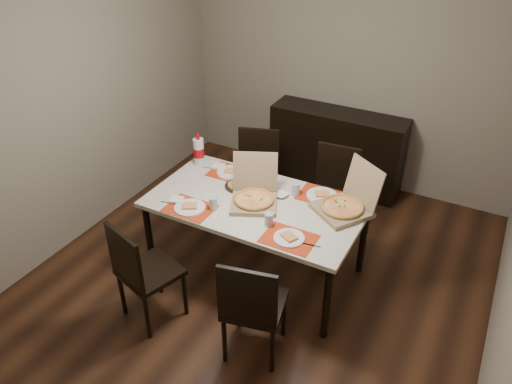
% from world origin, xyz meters
% --- Properties ---
extents(ground, '(3.80, 4.00, 0.02)m').
position_xyz_m(ground, '(0.00, 0.00, -0.01)').
color(ground, '#3E2213').
rests_on(ground, ground).
extents(room_walls, '(3.84, 4.02, 2.62)m').
position_xyz_m(room_walls, '(0.00, 0.43, 1.73)').
color(room_walls, gray).
rests_on(room_walls, ground).
extents(sideboard, '(1.50, 0.40, 0.90)m').
position_xyz_m(sideboard, '(0.00, 1.78, 0.45)').
color(sideboard, black).
rests_on(sideboard, ground).
extents(dining_table, '(1.80, 1.00, 0.75)m').
position_xyz_m(dining_table, '(-0.08, -0.01, 0.68)').
color(dining_table, beige).
rests_on(dining_table, ground).
extents(chair_near_left, '(0.53, 0.53, 0.93)m').
position_xyz_m(chair_near_left, '(-0.58, -0.95, 0.51)').
color(chair_near_left, black).
rests_on(chair_near_left, ground).
extents(chair_near_right, '(0.50, 0.50, 0.93)m').
position_xyz_m(chair_near_right, '(0.35, -0.87, 0.51)').
color(chair_near_right, black).
rests_on(chair_near_right, ground).
extents(chair_far_left, '(0.53, 0.53, 0.93)m').
position_xyz_m(chair_far_left, '(-0.52, 0.83, 0.51)').
color(chair_far_left, black).
rests_on(chair_far_left, ground).
extents(chair_far_right, '(0.46, 0.46, 0.93)m').
position_xyz_m(chair_far_right, '(0.30, 0.86, 0.51)').
color(chair_far_right, black).
rests_on(chair_far_right, ground).
extents(setting_near_left, '(0.49, 0.30, 0.11)m').
position_xyz_m(setting_near_left, '(-0.49, -0.33, 0.77)').
color(setting_near_left, red).
rests_on(setting_near_left, dining_table).
extents(setting_near_right, '(0.50, 0.30, 0.11)m').
position_xyz_m(setting_near_right, '(0.32, -0.31, 0.77)').
color(setting_near_right, red).
rests_on(setting_near_right, dining_table).
extents(setting_far_left, '(0.51, 0.30, 0.11)m').
position_xyz_m(setting_far_left, '(-0.50, 0.31, 0.77)').
color(setting_far_left, red).
rests_on(setting_far_left, dining_table).
extents(setting_far_right, '(0.48, 0.30, 0.11)m').
position_xyz_m(setting_far_right, '(0.32, 0.32, 0.77)').
color(setting_far_right, red).
rests_on(setting_far_right, dining_table).
extents(napkin_loose, '(0.16, 0.16, 0.02)m').
position_xyz_m(napkin_loose, '(-0.09, -0.06, 0.76)').
color(napkin_loose, white).
rests_on(napkin_loose, dining_table).
extents(pizza_box_center, '(0.52, 0.54, 0.38)m').
position_xyz_m(pizza_box_center, '(-0.09, -0.02, 0.81)').
color(pizza_box_center, '#8F7452').
rests_on(pizza_box_center, dining_table).
extents(pizza_box_right, '(0.57, 0.58, 0.40)m').
position_xyz_m(pizza_box_right, '(0.63, 0.22, 0.81)').
color(pizza_box_right, '#8F7452').
rests_on(pizza_box_right, dining_table).
extents(faina_plate, '(0.24, 0.24, 0.03)m').
position_xyz_m(faina_plate, '(-0.33, 0.14, 0.76)').
color(faina_plate, black).
rests_on(faina_plate, dining_table).
extents(dip_bowl, '(0.15, 0.15, 0.03)m').
position_xyz_m(dip_bowl, '(0.07, 0.17, 0.76)').
color(dip_bowl, white).
rests_on(dip_bowl, dining_table).
extents(soda_bottle, '(0.10, 0.10, 0.31)m').
position_xyz_m(soda_bottle, '(-0.87, 0.32, 0.88)').
color(soda_bottle, silver).
rests_on(soda_bottle, dining_table).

